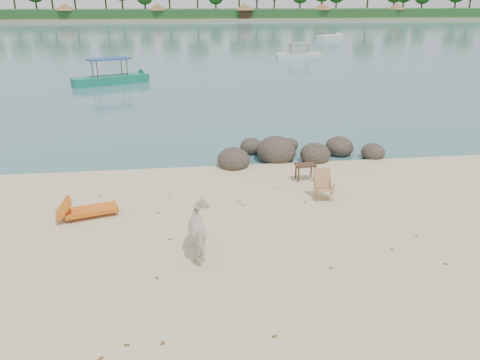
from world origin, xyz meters
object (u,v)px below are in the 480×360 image
Objects in this scene: boulders at (290,153)px; cow at (202,231)px; side_table at (305,173)px; lounge_chair at (91,208)px; deck_chair at (324,186)px; boat_near at (109,63)px.

cow reaches higher than boulders.
lounge_chair is at bearing -165.85° from side_table.
boat_near is at bearing 112.83° from deck_chair.
lounge_chair is at bearing -46.76° from cow.
boulders is at bearing 92.32° from deck_chair.
lounge_chair is 0.29× the size of boat_near.
boat_near is at bearing 79.75° from lounge_chair.
boat_near is (-5.30, 25.03, 0.86)m from cow.
cow is 5.70m from side_table.
boulders is 9.74× the size of side_table.
deck_chair is (3.76, 2.71, -0.15)m from cow.
deck_chair is (6.70, 0.33, 0.18)m from lounge_chair.
boulders reaches higher than side_table.
boat_near is at bearing -85.70° from cow.
deck_chair reaches higher than lounge_chair.
deck_chair reaches higher than boulders.
lounge_chair is 22.79m from boat_near.
cow reaches higher than side_table.
side_table is 0.74× the size of deck_chair.
lounge_chair is 6.71m from deck_chair.
boat_near is at bearing 110.48° from side_table.
boat_near is (-8.91, 20.63, 1.19)m from side_table.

